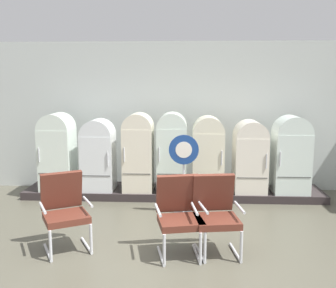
{
  "coord_description": "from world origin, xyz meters",
  "views": [
    {
      "loc": [
        0.28,
        -4.64,
        2.34
      ],
      "look_at": [
        -0.09,
        2.75,
        1.12
      ],
      "focal_mm": 41.45,
      "sensor_mm": 36.0,
      "label": 1
    }
  ],
  "objects_px": {
    "refrigerator_2": "(138,150)",
    "refrigerator_6": "(291,152)",
    "armchair_right": "(215,210)",
    "refrigerator_0": "(57,149)",
    "refrigerator_3": "(172,150)",
    "refrigerator_4": "(208,152)",
    "refrigerator_5": "(250,154)",
    "armchair_center": "(179,211)",
    "sign_stand": "(184,174)",
    "armchair_left": "(64,207)",
    "refrigerator_1": "(98,153)"
  },
  "relations": [
    {
      "from": "refrigerator_2",
      "to": "armchair_left",
      "type": "bearing_deg",
      "value": -106.65
    },
    {
      "from": "refrigerator_2",
      "to": "refrigerator_6",
      "type": "relative_size",
      "value": 1.03
    },
    {
      "from": "refrigerator_4",
      "to": "armchair_center",
      "type": "xyz_separation_m",
      "value": [
        -0.51,
        -2.53,
        -0.35
      ]
    },
    {
      "from": "refrigerator_1",
      "to": "armchair_left",
      "type": "relative_size",
      "value": 1.34
    },
    {
      "from": "armchair_right",
      "to": "armchair_center",
      "type": "relative_size",
      "value": 1.0
    },
    {
      "from": "armchair_right",
      "to": "armchair_center",
      "type": "distance_m",
      "value": 0.49
    },
    {
      "from": "refrigerator_3",
      "to": "sign_stand",
      "type": "height_order",
      "value": "refrigerator_3"
    },
    {
      "from": "refrigerator_2",
      "to": "armchair_left",
      "type": "xyz_separation_m",
      "value": [
        -0.73,
        -2.45,
        -0.39
      ]
    },
    {
      "from": "refrigerator_0",
      "to": "refrigerator_3",
      "type": "height_order",
      "value": "refrigerator_3"
    },
    {
      "from": "sign_stand",
      "to": "armchair_center",
      "type": "bearing_deg",
      "value": -91.59
    },
    {
      "from": "armchair_left",
      "to": "sign_stand",
      "type": "distance_m",
      "value": 2.2
    },
    {
      "from": "refrigerator_3",
      "to": "armchair_left",
      "type": "xyz_separation_m",
      "value": [
        -1.4,
        -2.43,
        -0.4
      ]
    },
    {
      "from": "refrigerator_6",
      "to": "armchair_right",
      "type": "bearing_deg",
      "value": -123.63
    },
    {
      "from": "refrigerator_1",
      "to": "refrigerator_2",
      "type": "distance_m",
      "value": 0.81
    },
    {
      "from": "refrigerator_3",
      "to": "refrigerator_5",
      "type": "bearing_deg",
      "value": 1.9
    },
    {
      "from": "refrigerator_5",
      "to": "sign_stand",
      "type": "bearing_deg",
      "value": -141.73
    },
    {
      "from": "refrigerator_0",
      "to": "refrigerator_3",
      "type": "distance_m",
      "value": 2.31
    },
    {
      "from": "refrigerator_6",
      "to": "armchair_left",
      "type": "bearing_deg",
      "value": -146.81
    },
    {
      "from": "refrigerator_2",
      "to": "refrigerator_3",
      "type": "height_order",
      "value": "refrigerator_3"
    },
    {
      "from": "refrigerator_0",
      "to": "sign_stand",
      "type": "bearing_deg",
      "value": -21.34
    },
    {
      "from": "refrigerator_4",
      "to": "refrigerator_6",
      "type": "xyz_separation_m",
      "value": [
        1.62,
        -0.01,
        0.01
      ]
    },
    {
      "from": "armchair_left",
      "to": "sign_stand",
      "type": "bearing_deg",
      "value": 41.61
    },
    {
      "from": "refrigerator_0",
      "to": "sign_stand",
      "type": "height_order",
      "value": "refrigerator_0"
    },
    {
      "from": "armchair_center",
      "to": "refrigerator_5",
      "type": "bearing_deg",
      "value": 62.44
    },
    {
      "from": "refrigerator_6",
      "to": "armchair_right",
      "type": "height_order",
      "value": "refrigerator_6"
    },
    {
      "from": "refrigerator_4",
      "to": "refrigerator_5",
      "type": "xyz_separation_m",
      "value": [
        0.83,
        0.04,
        -0.05
      ]
    },
    {
      "from": "refrigerator_3",
      "to": "armchair_right",
      "type": "xyz_separation_m",
      "value": [
        0.69,
        -2.46,
        -0.4
      ]
    },
    {
      "from": "refrigerator_2",
      "to": "sign_stand",
      "type": "distance_m",
      "value": 1.37
    },
    {
      "from": "refrigerator_0",
      "to": "refrigerator_2",
      "type": "distance_m",
      "value": 1.64
    },
    {
      "from": "refrigerator_4",
      "to": "refrigerator_6",
      "type": "distance_m",
      "value": 1.62
    },
    {
      "from": "refrigerator_2",
      "to": "sign_stand",
      "type": "xyz_separation_m",
      "value": [
        0.91,
        -0.99,
        -0.24
      ]
    },
    {
      "from": "armchair_center",
      "to": "refrigerator_4",
      "type": "bearing_deg",
      "value": 78.58
    },
    {
      "from": "refrigerator_3",
      "to": "refrigerator_6",
      "type": "xyz_separation_m",
      "value": [
        2.33,
        0.01,
        -0.04
      ]
    },
    {
      "from": "refrigerator_2",
      "to": "refrigerator_5",
      "type": "xyz_separation_m",
      "value": [
        2.21,
        0.04,
        -0.08
      ]
    },
    {
      "from": "refrigerator_0",
      "to": "sign_stand",
      "type": "distance_m",
      "value": 2.75
    },
    {
      "from": "sign_stand",
      "to": "refrigerator_6",
      "type": "bearing_deg",
      "value": 25.16
    },
    {
      "from": "refrigerator_3",
      "to": "refrigerator_6",
      "type": "distance_m",
      "value": 2.33
    },
    {
      "from": "refrigerator_5",
      "to": "refrigerator_3",
      "type": "bearing_deg",
      "value": -178.1
    },
    {
      "from": "refrigerator_1",
      "to": "armchair_left",
      "type": "bearing_deg",
      "value": -88.27
    },
    {
      "from": "refrigerator_4",
      "to": "sign_stand",
      "type": "relative_size",
      "value": 1.05
    },
    {
      "from": "refrigerator_2",
      "to": "refrigerator_6",
      "type": "bearing_deg",
      "value": -0.13
    },
    {
      "from": "armchair_center",
      "to": "sign_stand",
      "type": "bearing_deg",
      "value": 88.41
    },
    {
      "from": "armchair_right",
      "to": "armchair_center",
      "type": "height_order",
      "value": "same"
    },
    {
      "from": "refrigerator_3",
      "to": "sign_stand",
      "type": "xyz_separation_m",
      "value": [
        0.24,
        -0.97,
        -0.25
      ]
    },
    {
      "from": "refrigerator_1",
      "to": "armchair_left",
      "type": "height_order",
      "value": "refrigerator_1"
    },
    {
      "from": "armchair_center",
      "to": "refrigerator_2",
      "type": "bearing_deg",
      "value": 108.96
    },
    {
      "from": "armchair_center",
      "to": "armchair_right",
      "type": "bearing_deg",
      "value": 7.16
    },
    {
      "from": "refrigerator_4",
      "to": "armchair_right",
      "type": "bearing_deg",
      "value": -90.51
    },
    {
      "from": "refrigerator_3",
      "to": "refrigerator_4",
      "type": "height_order",
      "value": "refrigerator_3"
    },
    {
      "from": "armchair_left",
      "to": "refrigerator_1",
      "type": "bearing_deg",
      "value": 91.73
    }
  ]
}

